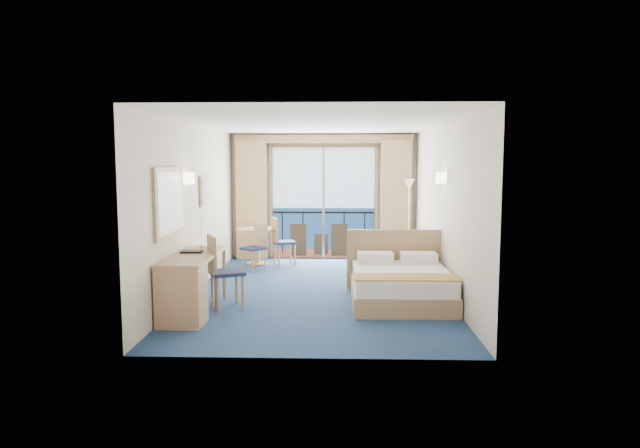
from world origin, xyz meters
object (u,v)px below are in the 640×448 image
Objects in this scene: bed at (400,284)px; nightstand at (421,267)px; armchair at (390,252)px; table_chair_b at (257,244)px; floor_lamp at (409,200)px; round_table at (257,237)px; desk at (184,288)px; desk_chair at (220,267)px; table_chair_a at (280,239)px.

bed is 3.65× the size of nightstand.
armchair is 2.64m from table_chair_b.
floor_lamp reaches higher than round_table.
desk is 3.67m from table_chair_b.
round_table is (0.03, 3.53, -0.03)m from desk_chair.
desk is (-3.47, -4.53, -0.87)m from floor_lamp.
nightstand is at bearing 70.31° from bed.
armchair is at bearing 51.95° from table_chair_b.
round_table is at bearing 85.21° from desk.
floor_lamp reaches higher than desk.
nightstand is at bearing 25.62° from table_chair_b.
desk reaches higher than round_table.
desk reaches higher than armchair.
bed is at bearing -0.66° from table_chair_b.
floor_lamp is 1.65× the size of desk_chair.
bed is 4.05m from round_table.
desk_chair is at bearing 66.24° from desk.
nightstand is at bearing -83.15° from desk_chair.
bed is 1.78× the size of desk_chair.
desk is at bearing -52.90° from table_chair_b.
table_chair_a is at bearing -8.62° from round_table.
floor_lamp is 5.77m from desk.
nightstand is 0.49× the size of desk_chair.
armchair is at bearing 107.60° from nightstand.
table_chair_b is at bearing -163.73° from floor_lamp.
table_chair_b is (0.43, 3.64, 0.06)m from desk.
table_chair_a is 1.07× the size of table_chair_b.
table_chair_a reaches higher than round_table.
floor_lamp is 2.12× the size of round_table.
bed is 3.56m from floor_lamp.
floor_lamp is at bearing 81.12° from bed.
table_chair_b reaches higher than desk.
bed is 1.08× the size of floor_lamp.
nightstand is 0.62× the size of round_table.
nightstand is at bearing 57.35° from armchair.
desk_chair is (-2.71, -3.27, 0.29)m from armchair.
nightstand is 1.44m from armchair.
round_table is at bearing 140.70° from table_chair_b.
armchair is at bearing -129.98° from floor_lamp.
table_chair_a is at bearing -172.85° from floor_lamp.
table_chair_a is (-2.63, -0.33, -0.78)m from floor_lamp.
armchair is 4.26m from desk_chair.
desk is 1.81× the size of table_chair_a.
armchair is (-0.44, 1.37, 0.05)m from nightstand.
table_chair_b reaches higher than round_table.
desk_chair is 3.50m from table_chair_a.
table_chair_a is at bearing 97.88° from table_chair_b.
desk is at bearing -158.38° from bed.
desk_chair reaches higher than round_table.
table_chair_b reaches higher than nightstand.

